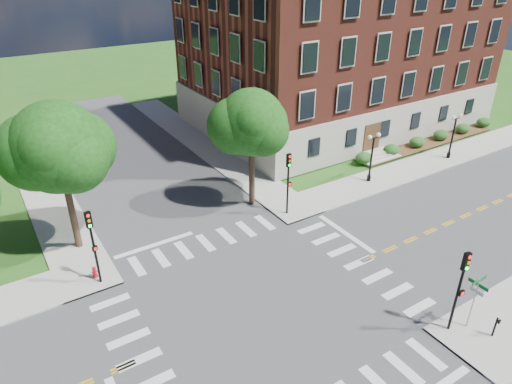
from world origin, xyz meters
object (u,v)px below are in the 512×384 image
push_button_post (496,326)px  twin_lamp_east (453,134)px  street_sign_pole (476,293)px  traffic_signal_ne (288,176)px  traffic_signal_se (461,282)px  fire_hydrant (95,272)px  traffic_signal_nw (92,239)px  twin_lamp_west (372,155)px

push_button_post → twin_lamp_east: bearing=42.5°
street_sign_pole → push_button_post: street_sign_pole is taller
traffic_signal_ne → push_button_post: traffic_signal_ne is taller
traffic_signal_se → fire_hydrant: bearing=135.5°
fire_hydrant → traffic_signal_se: bearing=-44.5°
traffic_signal_se → push_button_post: size_ratio=4.00×
fire_hydrant → traffic_signal_nw: bearing=-77.3°
traffic_signal_se → twin_lamp_west: size_ratio=1.13×
twin_lamp_west → street_sign_pole: bearing=-117.5°
fire_hydrant → twin_lamp_east: bearing=0.1°
traffic_signal_se → fire_hydrant: 20.32m
push_button_post → fire_hydrant: (-15.83, 15.65, -0.33)m
street_sign_pole → twin_lamp_west: bearing=62.5°
traffic_signal_nw → fire_hydrant: bearing=102.7°
twin_lamp_west → push_button_post: bearing=-114.3°
street_sign_pole → fire_hydrant: street_sign_pole is taller
traffic_signal_se → fire_hydrant: size_ratio=6.40×
twin_lamp_east → fire_hydrant: 33.07m
push_button_post → fire_hydrant: bearing=135.3°
traffic_signal_ne → traffic_signal_nw: (-13.99, -0.56, 0.00)m
twin_lamp_west → push_button_post: twin_lamp_west is taller
street_sign_pole → traffic_signal_ne: bearing=94.7°
traffic_signal_ne → street_sign_pole: 14.49m
traffic_signal_se → fire_hydrant: traffic_signal_se is taller
traffic_signal_ne → twin_lamp_west: 9.08m
twin_lamp_west → push_button_post: 17.90m
twin_lamp_east → push_button_post: 23.35m
traffic_signal_ne → traffic_signal_nw: same height
traffic_signal_se → twin_lamp_west: (8.80, 14.70, -0.66)m
traffic_signal_se → traffic_signal_ne: (-0.23, 14.05, 0.00)m
traffic_signal_nw → twin_lamp_west: (23.02, 1.21, -0.66)m
twin_lamp_east → traffic_signal_nw: bearing=-178.8°
traffic_signal_nw → street_sign_pole: (15.18, -13.86, -0.88)m
fire_hydrant → street_sign_pole: bearing=-43.4°
traffic_signal_nw → push_button_post: bearing=-43.8°
traffic_signal_ne → street_sign_pole: bearing=-85.3°
traffic_signal_nw → twin_lamp_east: (32.86, 0.71, -0.66)m
traffic_signal_ne → twin_lamp_east: (18.86, 0.15, -0.66)m
twin_lamp_east → street_sign_pole: bearing=-140.5°
traffic_signal_nw → push_button_post: traffic_signal_nw is taller
traffic_signal_nw → push_button_post: 21.85m
twin_lamp_east → push_button_post: (-17.17, -15.72, -1.73)m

